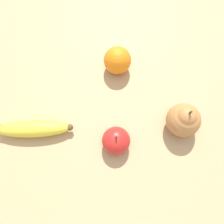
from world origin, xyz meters
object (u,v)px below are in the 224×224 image
(banana, at_px, (32,129))
(orange, at_px, (117,60))
(pear, at_px, (184,120))
(apple, at_px, (116,141))

(banana, distance_m, orange, 0.29)
(orange, distance_m, pear, 0.24)
(banana, xyz_separation_m, pear, (0.37, -0.01, 0.02))
(banana, relative_size, pear, 2.00)
(pear, bearing_deg, apple, -167.81)
(banana, height_order, orange, orange)
(orange, bearing_deg, apple, -95.54)
(orange, height_order, pear, pear)
(pear, relative_size, apple, 1.38)
(orange, distance_m, apple, 0.22)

